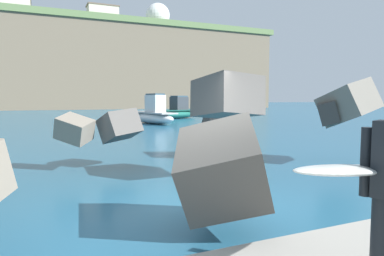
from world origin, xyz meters
name	(u,v)px	position (x,y,z in m)	size (l,w,h in m)	color
ground_plane	(204,214)	(0.00, 0.00, 0.00)	(400.00, 400.00, 0.00)	#235B7A
breakwater_jetty	(165,124)	(-0.12, 1.56, 1.42)	(29.36, 7.43, 3.29)	gray
surfer_with_board	(384,180)	(-0.06, -3.29, 1.28)	(2.05, 1.47, 1.78)	black
boat_mid_left	(177,112)	(10.53, 27.59, 0.70)	(5.85, 4.09, 2.29)	#1E6656
boat_mid_centre	(153,114)	(5.99, 21.28, 0.73)	(2.59, 6.06, 2.37)	white
headland_bluff	(72,69)	(5.63, 81.68, 9.10)	(86.84, 37.47, 18.16)	#756651
radar_dome	(158,19)	(27.45, 83.22, 22.83)	(6.23, 6.23, 8.66)	silver
station_building_central	(103,18)	(12.59, 78.94, 20.87)	(7.09, 4.25, 5.38)	beige
station_building_east	(14,13)	(-5.94, 83.36, 21.07)	(6.99, 7.34, 5.79)	beige
station_building_annex	(52,26)	(2.18, 90.19, 20.18)	(5.56, 6.56, 4.00)	#B2ADA3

